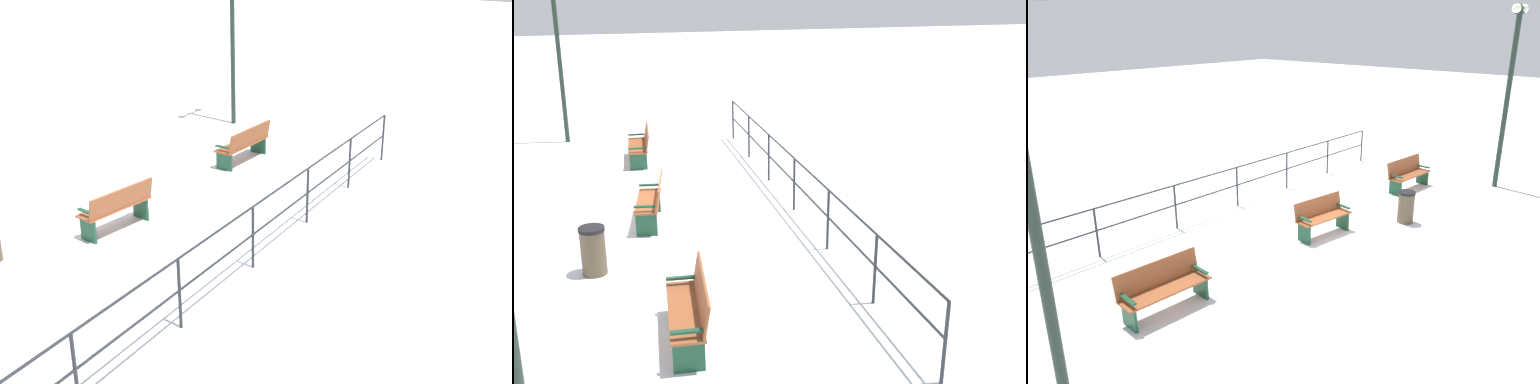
# 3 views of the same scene
# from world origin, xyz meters

# --- Properties ---
(ground_plane) EXTENTS (80.00, 80.00, 0.00)m
(ground_plane) POSITION_xyz_m (0.00, 0.00, 0.00)
(ground_plane) COLOR white
(ground_plane) RESTS_ON ground
(bench_nearest) EXTENTS (0.62, 1.67, 0.88)m
(bench_nearest) POSITION_xyz_m (-0.05, -4.43, 0.46)
(bench_nearest) COLOR brown
(bench_nearest) RESTS_ON ground
(bench_second) EXTENTS (0.70, 1.53, 0.89)m
(bench_second) POSITION_xyz_m (0.06, 0.01, 0.48)
(bench_second) COLOR brown
(bench_second) RESTS_ON ground
(lamppost_near) EXTENTS (0.24, 1.11, 5.31)m
(lamppost_near) POSITION_xyz_m (1.87, -7.05, 3.39)
(lamppost_near) COLOR #1E2D23
(lamppost_near) RESTS_ON ground
(waterfront_railing) EXTENTS (0.05, 12.43, 1.13)m
(waterfront_railing) POSITION_xyz_m (-2.84, 0.00, 0.76)
(waterfront_railing) COLOR #26282D
(waterfront_railing) RESTS_ON ground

